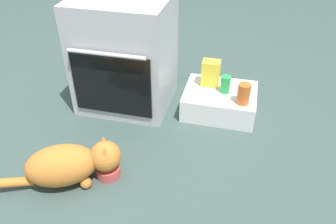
# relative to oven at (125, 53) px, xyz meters

# --- Properties ---
(ground) EXTENTS (8.00, 8.00, 0.00)m
(ground) POSITION_rel_oven_xyz_m (0.03, -0.49, -0.38)
(ground) COLOR #384C47
(oven) EXTENTS (0.61, 0.58, 0.75)m
(oven) POSITION_rel_oven_xyz_m (0.00, 0.00, 0.00)
(oven) COLOR #B7BABF
(oven) RESTS_ON ground
(pantry_cabinet) EXTENTS (0.48, 0.39, 0.16)m
(pantry_cabinet) POSITION_rel_oven_xyz_m (0.66, 0.02, -0.30)
(pantry_cabinet) COLOR white
(pantry_cabinet) RESTS_ON ground
(food_bowl) EXTENTS (0.13, 0.13, 0.09)m
(food_bowl) POSITION_rel_oven_xyz_m (0.14, -0.74, -0.34)
(food_bowl) COLOR #C64C47
(food_bowl) RESTS_ON ground
(cat) EXTENTS (0.72, 0.42, 0.24)m
(cat) POSITION_rel_oven_xyz_m (-0.03, -0.83, -0.25)
(cat) COLOR #C6752D
(cat) RESTS_ON ground
(soda_can) EXTENTS (0.07, 0.07, 0.12)m
(soda_can) POSITION_rel_oven_xyz_m (0.69, 0.02, -0.15)
(soda_can) COLOR green
(soda_can) RESTS_ON pantry_cabinet
(sauce_jar) EXTENTS (0.08, 0.08, 0.14)m
(sauce_jar) POSITION_rel_oven_xyz_m (0.81, -0.09, -0.14)
(sauce_jar) COLOR #D16023
(sauce_jar) RESTS_ON pantry_cabinet
(snack_bag) EXTENTS (0.12, 0.09, 0.18)m
(snack_bag) POSITION_rel_oven_xyz_m (0.58, 0.09, -0.12)
(snack_bag) COLOR yellow
(snack_bag) RESTS_ON pantry_cabinet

